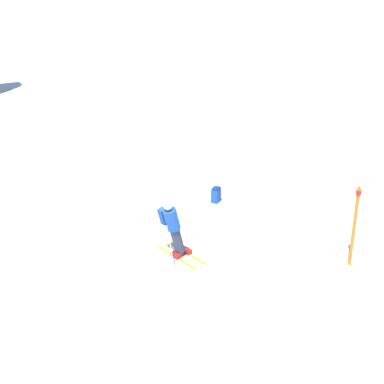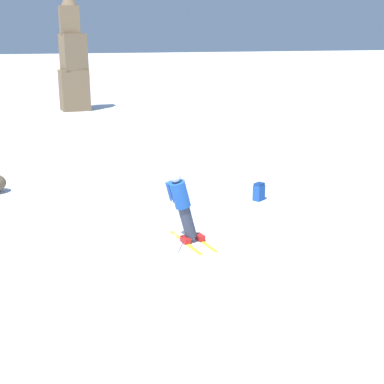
{
  "view_description": "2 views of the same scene",
  "coord_description": "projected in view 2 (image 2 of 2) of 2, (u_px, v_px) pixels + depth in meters",
  "views": [
    {
      "loc": [
        -6.75,
        -10.03,
        6.87
      ],
      "look_at": [
        1.69,
        1.37,
        1.0
      ],
      "focal_mm": 50.0,
      "sensor_mm": 36.0,
      "label": 1
    },
    {
      "loc": [
        -3.98,
        -10.24,
        4.36
      ],
      "look_at": [
        0.85,
        1.28,
        0.75
      ],
      "focal_mm": 50.0,
      "sensor_mm": 36.0,
      "label": 2
    }
  ],
  "objects": [
    {
      "name": "ground_plane",
      "position": [
        179.0,
        244.0,
        11.76
      ],
      "size": [
        300.0,
        300.0,
        0.0
      ],
      "primitive_type": "plane",
      "color": "white"
    },
    {
      "name": "skier",
      "position": [
        182.0,
        203.0,
        11.55
      ],
      "size": [
        1.29,
        1.61,
        1.69
      ],
      "rotation": [
        0.0,
        0.0,
        0.06
      ],
      "color": "yellow",
      "rests_on": "ground"
    },
    {
      "name": "rock_pillar",
      "position": [
        73.0,
        61.0,
        32.55
      ],
      "size": [
        1.69,
        1.48,
        7.1
      ],
      "color": "brown",
      "rests_on": "ground"
    },
    {
      "name": "spare_backpack",
      "position": [
        259.0,
        192.0,
        14.83
      ],
      "size": [
        0.37,
        0.33,
        0.5
      ],
      "rotation": [
        0.0,
        0.0,
        0.46
      ],
      "color": "#194293",
      "rests_on": "ground"
    }
  ]
}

